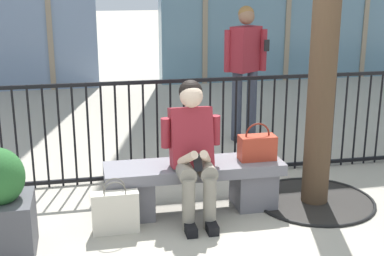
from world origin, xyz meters
The scene contains 8 objects.
ground_plane centered at (0.00, 0.00, 0.00)m, with size 60.00×60.00×0.00m, color #A8A091.
stone_bench centered at (0.00, 0.00, 0.27)m, with size 1.60×0.44×0.45m.
seated_person_with_phone centered at (-0.04, -0.13, 0.65)m, with size 0.52×0.66×1.21m.
handbag_on_bench centered at (0.58, -0.01, 0.57)m, with size 0.33×0.17×0.34m.
shopping_bag centered at (-0.73, -0.30, 0.18)m, with size 0.39×0.12×0.47m.
bystander_at_railing centered at (1.09, 2.02, 1.00)m, with size 0.55×0.40×1.71m.
plaza_railing centered at (0.00, 0.84, 0.54)m, with size 8.24×0.04×1.06m.
planter centered at (-1.59, -0.49, 0.39)m, with size 0.47×0.47×0.85m.
Camera 1 is at (-0.94, -4.38, 2.05)m, focal length 49.87 mm.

